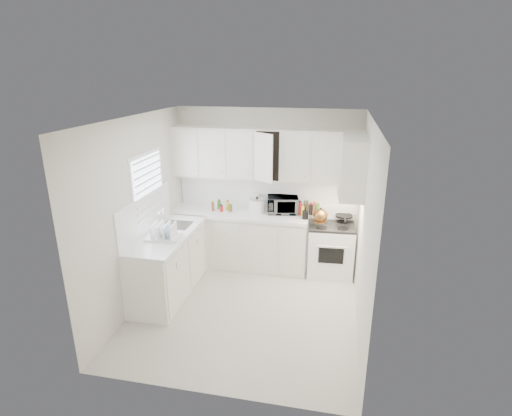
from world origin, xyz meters
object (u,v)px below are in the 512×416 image
(stove, at_px, (331,243))
(tea_kettle, at_px, (321,215))
(dish_rack, at_px, (163,230))
(microwave, at_px, (283,203))
(rice_cooker, at_px, (257,204))
(utensil_crock, at_px, (306,209))

(stove, relative_size, tea_kettle, 4.08)
(stove, relative_size, dish_rack, 2.44)
(microwave, relative_size, rice_cooker, 1.88)
(rice_cooker, bearing_deg, tea_kettle, -18.80)
(dish_rack, bearing_deg, rice_cooker, 45.43)
(rice_cooker, distance_m, dish_rack, 1.69)
(tea_kettle, distance_m, microwave, 0.69)
(dish_rack, bearing_deg, stove, 22.55)
(utensil_crock, bearing_deg, dish_rack, -147.72)
(stove, bearing_deg, tea_kettle, -141.68)
(tea_kettle, xyz_separation_m, rice_cooker, (-1.04, 0.24, 0.02))
(tea_kettle, height_order, utensil_crock, utensil_crock)
(microwave, relative_size, utensil_crock, 1.55)
(stove, height_order, utensil_crock, utensil_crock)
(stove, relative_size, rice_cooker, 4.16)
(rice_cooker, distance_m, utensil_crock, 0.82)
(dish_rack, bearing_deg, utensil_crock, 25.90)
(microwave, xyz_separation_m, utensil_crock, (0.39, -0.22, -0.01))
(stove, distance_m, rice_cooker, 1.33)
(tea_kettle, xyz_separation_m, dish_rack, (-2.08, -1.09, 0.01))
(microwave, xyz_separation_m, dish_rack, (-1.46, -1.38, -0.04))
(rice_cooker, height_order, utensil_crock, utensil_crock)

